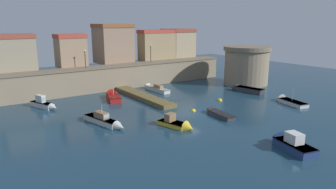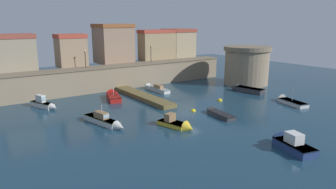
{
  "view_description": "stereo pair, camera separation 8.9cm",
  "coord_description": "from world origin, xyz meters",
  "px_view_note": "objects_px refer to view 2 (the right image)",
  "views": [
    {
      "loc": [
        -25.11,
        -30.69,
        12.19
      ],
      "look_at": [
        0.0,
        5.14,
        1.7
      ],
      "focal_mm": 32.65,
      "sensor_mm": 36.0,
      "label": 1
    },
    {
      "loc": [
        -25.04,
        -30.74,
        12.19
      ],
      "look_at": [
        0.0,
        5.14,
        1.7
      ],
      "focal_mm": 32.65,
      "sensor_mm": 36.0,
      "label": 2
    }
  ],
  "objects_px": {
    "moored_boat_1": "(113,96)",
    "moored_boat_0": "(178,124)",
    "moored_boat_8": "(44,104)",
    "quay_lamp_0": "(85,56)",
    "moored_boat_2": "(244,89)",
    "moored_boat_7": "(287,101)",
    "moored_boat_6": "(155,88)",
    "quay_lamp_1": "(151,51)",
    "fortress_tower": "(247,65)",
    "mooring_buoy_1": "(220,101)",
    "moored_boat_3": "(216,113)",
    "mooring_buoy_0": "(193,111)",
    "moored_boat_5": "(289,143)",
    "moored_boat_4": "(105,121)"
  },
  "relations": [
    {
      "from": "moored_boat_1",
      "to": "moored_boat_0",
      "type": "bearing_deg",
      "value": -162.51
    },
    {
      "from": "moored_boat_8",
      "to": "quay_lamp_0",
      "type": "bearing_deg",
      "value": 103.96
    },
    {
      "from": "moored_boat_0",
      "to": "moored_boat_1",
      "type": "xyz_separation_m",
      "value": [
        -0.33,
        17.34,
        0.05
      ]
    },
    {
      "from": "moored_boat_0",
      "to": "moored_boat_2",
      "type": "xyz_separation_m",
      "value": [
        21.07,
        8.44,
        0.07
      ]
    },
    {
      "from": "moored_boat_0",
      "to": "moored_boat_7",
      "type": "xyz_separation_m",
      "value": [
        20.48,
        -0.62,
        -0.06
      ]
    },
    {
      "from": "moored_boat_6",
      "to": "moored_boat_8",
      "type": "bearing_deg",
      "value": 89.97
    },
    {
      "from": "moored_boat_8",
      "to": "moored_boat_0",
      "type": "bearing_deg",
      "value": 9.67
    },
    {
      "from": "moored_boat_2",
      "to": "moored_boat_6",
      "type": "relative_size",
      "value": 0.89
    },
    {
      "from": "moored_boat_6",
      "to": "moored_boat_7",
      "type": "distance_m",
      "value": 22.56
    },
    {
      "from": "quay_lamp_0",
      "to": "moored_boat_1",
      "type": "height_order",
      "value": "quay_lamp_0"
    },
    {
      "from": "quay_lamp_1",
      "to": "moored_boat_8",
      "type": "relative_size",
      "value": 0.63
    },
    {
      "from": "fortress_tower",
      "to": "quay_lamp_1",
      "type": "relative_size",
      "value": 2.69
    },
    {
      "from": "moored_boat_7",
      "to": "moored_boat_8",
      "type": "xyz_separation_m",
      "value": [
        -31.3,
        18.44,
        0.24
      ]
    },
    {
      "from": "moored_boat_1",
      "to": "mooring_buoy_1",
      "type": "height_order",
      "value": "moored_boat_1"
    },
    {
      "from": "quay_lamp_1",
      "to": "moored_boat_6",
      "type": "height_order",
      "value": "quay_lamp_1"
    },
    {
      "from": "quay_lamp_0",
      "to": "moored_boat_0",
      "type": "relative_size",
      "value": 0.62
    },
    {
      "from": "moored_boat_8",
      "to": "quay_lamp_1",
      "type": "bearing_deg",
      "value": 84.2
    },
    {
      "from": "moored_boat_3",
      "to": "moored_boat_6",
      "type": "relative_size",
      "value": 0.76
    },
    {
      "from": "mooring_buoy_1",
      "to": "moored_boat_7",
      "type": "bearing_deg",
      "value": -41.59
    },
    {
      "from": "moored_boat_7",
      "to": "mooring_buoy_0",
      "type": "distance_m",
      "value": 15.48
    },
    {
      "from": "moored_boat_1",
      "to": "moored_boat_7",
      "type": "bearing_deg",
      "value": -114.39
    },
    {
      "from": "moored_boat_1",
      "to": "mooring_buoy_1",
      "type": "distance_m",
      "value": 17.25
    },
    {
      "from": "moored_boat_1",
      "to": "mooring_buoy_0",
      "type": "bearing_deg",
      "value": -138.92
    },
    {
      "from": "quay_lamp_0",
      "to": "moored_boat_2",
      "type": "height_order",
      "value": "quay_lamp_0"
    },
    {
      "from": "moored_boat_3",
      "to": "mooring_buoy_0",
      "type": "relative_size",
      "value": 8.52
    },
    {
      "from": "quay_lamp_1",
      "to": "moored_boat_5",
      "type": "height_order",
      "value": "quay_lamp_1"
    },
    {
      "from": "moored_boat_0",
      "to": "mooring_buoy_0",
      "type": "bearing_deg",
      "value": 111.04
    },
    {
      "from": "moored_boat_8",
      "to": "mooring_buoy_0",
      "type": "bearing_deg",
      "value": 28.81
    },
    {
      "from": "mooring_buoy_0",
      "to": "moored_boat_6",
      "type": "bearing_deg",
      "value": 79.24
    },
    {
      "from": "fortress_tower",
      "to": "moored_boat_1",
      "type": "height_order",
      "value": "fortress_tower"
    },
    {
      "from": "fortress_tower",
      "to": "moored_boat_7",
      "type": "xyz_separation_m",
      "value": [
        -6.08,
        -13.58,
        -3.48
      ]
    },
    {
      "from": "moored_boat_1",
      "to": "mooring_buoy_0",
      "type": "distance_m",
      "value": 14.56
    },
    {
      "from": "moored_boat_8",
      "to": "mooring_buoy_1",
      "type": "xyz_separation_m",
      "value": [
        23.65,
        -11.65,
        -0.54
      ]
    },
    {
      "from": "moored_boat_3",
      "to": "mooring_buoy_1",
      "type": "xyz_separation_m",
      "value": [
        5.65,
        5.14,
        -0.29
      ]
    },
    {
      "from": "fortress_tower",
      "to": "moored_boat_3",
      "type": "relative_size",
      "value": 1.63
    },
    {
      "from": "moored_boat_0",
      "to": "moored_boat_6",
      "type": "bearing_deg",
      "value": 140.75
    },
    {
      "from": "moored_boat_7",
      "to": "mooring_buoy_0",
      "type": "bearing_deg",
      "value": 85.73
    },
    {
      "from": "moored_boat_4",
      "to": "moored_boat_0",
      "type": "bearing_deg",
      "value": 35.6
    },
    {
      "from": "quay_lamp_0",
      "to": "moored_boat_1",
      "type": "xyz_separation_m",
      "value": [
        1.77,
        -6.72,
        -6.02
      ]
    },
    {
      "from": "quay_lamp_0",
      "to": "moored_boat_2",
      "type": "relative_size",
      "value": 0.47
    },
    {
      "from": "quay_lamp_0",
      "to": "moored_boat_3",
      "type": "bearing_deg",
      "value": -68.06
    },
    {
      "from": "moored_boat_5",
      "to": "moored_boat_6",
      "type": "distance_m",
      "value": 29.72
    },
    {
      "from": "moored_boat_3",
      "to": "mooring_buoy_1",
      "type": "height_order",
      "value": "moored_boat_3"
    },
    {
      "from": "moored_boat_0",
      "to": "moored_boat_4",
      "type": "xyz_separation_m",
      "value": [
        -6.63,
        5.83,
        0.09
      ]
    },
    {
      "from": "moored_boat_5",
      "to": "moored_boat_6",
      "type": "bearing_deg",
      "value": 8.23
    },
    {
      "from": "moored_boat_4",
      "to": "moored_boat_6",
      "type": "distance_m",
      "value": 19.7
    },
    {
      "from": "moored_boat_0",
      "to": "moored_boat_2",
      "type": "distance_m",
      "value": 22.69
    },
    {
      "from": "quay_lamp_0",
      "to": "quay_lamp_1",
      "type": "xyz_separation_m",
      "value": [
        13.32,
        0.0,
        0.17
      ]
    },
    {
      "from": "quay_lamp_1",
      "to": "moored_boat_1",
      "type": "relative_size",
      "value": 0.52
    },
    {
      "from": "moored_boat_0",
      "to": "moored_boat_7",
      "type": "relative_size",
      "value": 0.8
    }
  ]
}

